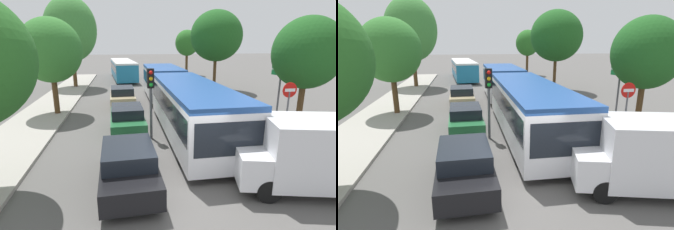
% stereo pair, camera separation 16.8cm
% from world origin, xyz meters
% --- Properties ---
extents(ground_plane, '(200.00, 200.00, 0.00)m').
position_xyz_m(ground_plane, '(0.00, 0.00, 0.00)').
color(ground_plane, '#565451').
extents(kerb_strip_left, '(3.20, 37.06, 0.14)m').
position_xyz_m(kerb_strip_left, '(-7.00, 13.53, 0.07)').
color(kerb_strip_left, '#9E998E').
rests_on(kerb_strip_left, ground).
extents(articulated_bus, '(2.82, 17.73, 2.63)m').
position_xyz_m(articulated_bus, '(1.43, 8.86, 1.52)').
color(articulated_bus, silver).
rests_on(articulated_bus, ground).
extents(city_bus_rear, '(3.32, 11.12, 2.36)m').
position_xyz_m(city_bus_rear, '(-1.66, 27.06, 1.36)').
color(city_bus_rear, teal).
rests_on(city_bus_rear, ground).
extents(queued_car_black, '(1.83, 4.13, 1.42)m').
position_xyz_m(queued_car_black, '(-1.82, 0.68, 0.72)').
color(queued_car_black, black).
rests_on(queued_car_black, ground).
extents(queued_car_green, '(1.78, 4.02, 1.38)m').
position_xyz_m(queued_car_green, '(-1.71, 6.17, 0.70)').
color(queued_car_green, '#236638').
rests_on(queued_car_green, ground).
extents(queued_car_tan, '(1.81, 4.09, 1.41)m').
position_xyz_m(queued_car_tan, '(-1.90, 12.17, 0.71)').
color(queued_car_tan, tan).
rests_on(queued_car_tan, ground).
extents(white_van, '(5.32, 3.09, 2.31)m').
position_xyz_m(white_van, '(4.19, -0.62, 1.24)').
color(white_van, silver).
rests_on(white_van, ground).
extents(traffic_light, '(0.33, 0.37, 3.40)m').
position_xyz_m(traffic_light, '(-0.59, 4.88, 2.50)').
color(traffic_light, '#56595E').
rests_on(traffic_light, ground).
extents(no_entry_sign, '(0.70, 0.08, 2.82)m').
position_xyz_m(no_entry_sign, '(5.58, 3.42, 1.88)').
color(no_entry_sign, '#56595E').
rests_on(no_entry_sign, ground).
extents(direction_sign_post, '(0.30, 1.39, 3.60)m').
position_xyz_m(direction_sign_post, '(6.55, 5.70, 2.55)').
color(direction_sign_post, '#56595E').
rests_on(direction_sign_post, ground).
extents(tree_left_mid, '(3.77, 3.77, 6.05)m').
position_xyz_m(tree_left_mid, '(-6.09, 10.24, 4.07)').
color(tree_left_mid, '#51381E').
rests_on(tree_left_mid, ground).
extents(tree_left_far, '(5.06, 5.06, 8.93)m').
position_xyz_m(tree_left_far, '(-6.64, 21.20, 5.64)').
color(tree_left_far, '#51381E').
rests_on(tree_left_far, ground).
extents(tree_right_near, '(3.40, 3.40, 5.84)m').
position_xyz_m(tree_right_near, '(7.28, 4.82, 4.03)').
color(tree_right_near, '#51381E').
rests_on(tree_right_near, ground).
extents(tree_right_mid, '(4.81, 4.81, 7.47)m').
position_xyz_m(tree_right_mid, '(6.96, 17.07, 5.13)').
color(tree_right_mid, '#51381E').
rests_on(tree_right_mid, ground).
extents(tree_right_far, '(3.27, 3.27, 6.27)m').
position_xyz_m(tree_right_far, '(7.37, 29.83, 4.47)').
color(tree_right_far, '#51381E').
rests_on(tree_right_far, ground).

